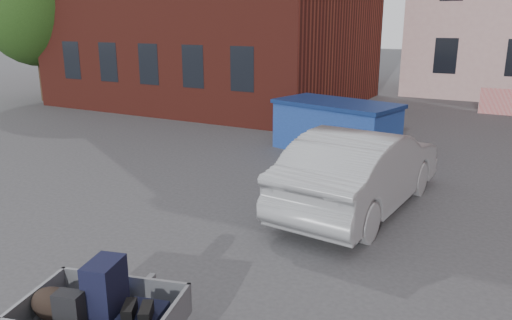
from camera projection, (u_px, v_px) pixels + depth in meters
The scene contains 5 objects.
ground at pixel (264, 249), 8.09m from camera, with size 120.00×120.00×0.00m, color #38383A.
far_building at pixel (156, 14), 34.79m from camera, with size 6.00×6.00×8.00m, color maroon.
trailer at pixel (100, 314), 5.21m from camera, with size 1.83×1.95×1.20m.
dumpster at pixel (336, 126), 13.94m from camera, with size 3.67×2.47×1.41m.
silver_car at pixel (361, 169), 9.65m from camera, with size 1.68×4.82×1.59m, color #989B9F.
Camera 1 is at (3.39, -6.58, 3.57)m, focal length 35.00 mm.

